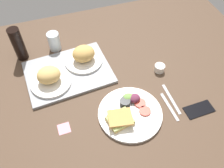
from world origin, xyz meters
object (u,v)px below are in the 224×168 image
object	(u,v)px
espresso_cup	(160,68)
fork	(170,107)
bread_plate_near	(50,78)
plate_with_salad	(129,112)
knife	(171,99)
serving_tray	(68,72)
cell_phone	(199,109)
bread_plate_far	(84,56)
sticky_note	(64,128)
soda_bottle	(18,44)
drinking_glass	(54,41)

from	to	relation	value
espresso_cup	fork	size ratio (longest dim) A/B	0.33
bread_plate_near	plate_with_salad	size ratio (longest dim) A/B	0.70
fork	knife	distance (cm)	5.00
plate_with_salad	espresso_cup	xyz separation A→B (cm)	(26.04, 21.07, 0.38)
serving_tray	cell_phone	world-z (taller)	serving_tray
bread_plate_far	cell_phone	bearing A→B (deg)	-46.66
serving_tray	bread_plate_far	size ratio (longest dim) A/B	2.12
plate_with_salad	sticky_note	world-z (taller)	plate_with_salad
espresso_cup	fork	world-z (taller)	espresso_cup
soda_bottle	espresso_cup	size ratio (longest dim) A/B	3.57
bread_plate_far	drinking_glass	world-z (taller)	bread_plate_far
serving_tray	fork	world-z (taller)	serving_tray
serving_tray	plate_with_salad	distance (cm)	41.19
soda_bottle	serving_tray	bearing A→B (deg)	-42.60
espresso_cup	knife	size ratio (longest dim) A/B	0.29
soda_bottle	cell_phone	distance (cm)	101.27
plate_with_salad	drinking_glass	xyz separation A→B (cm)	(-25.36, 56.73, 3.95)
bread_plate_near	knife	size ratio (longest dim) A/B	1.12
plate_with_salad	drinking_glass	size ratio (longest dim) A/B	2.76
bread_plate_near	bread_plate_far	bearing A→B (deg)	25.32
espresso_cup	sticky_note	distance (cm)	60.16
knife	sticky_note	size ratio (longest dim) A/B	3.39
bread_plate_far	espresso_cup	bearing A→B (deg)	-26.24
cell_phone	espresso_cup	bearing A→B (deg)	102.73
fork	cell_phone	size ratio (longest dim) A/B	1.18
sticky_note	serving_tray	bearing A→B (deg)	74.78
serving_tray	bread_plate_far	bearing A→B (deg)	25.99
bread_plate_far	sticky_note	size ratio (longest dim) A/B	3.79
bread_plate_near	drinking_glass	size ratio (longest dim) A/B	1.92
soda_bottle	knife	xyz separation A→B (cm)	(68.22, -53.76, -9.76)
serving_tray	sticky_note	bearing A→B (deg)	-105.22
bread_plate_far	knife	xyz separation A→B (cm)	(35.48, -38.15, -5.22)
drinking_glass	bread_plate_far	bearing A→B (deg)	-51.47
drinking_glass	knife	size ratio (longest dim) A/B	0.59
cell_phone	serving_tray	bearing A→B (deg)	140.68
soda_bottle	espresso_cup	xyz separation A→B (cm)	(70.62, -34.28, -8.01)
bread_plate_near	drinking_glass	world-z (taller)	bread_plate_near
bread_plate_near	fork	world-z (taller)	bread_plate_near
drinking_glass	cell_phone	distance (cm)	87.95
fork	sticky_note	xyz separation A→B (cm)	(-51.65, 4.50, -0.19)
plate_with_salad	knife	xyz separation A→B (cm)	(23.64, 1.60, -1.37)
drinking_glass	sticky_note	world-z (taller)	drinking_glass
fork	knife	xyz separation A→B (cm)	(3.00, 4.00, 0.00)
espresso_cup	fork	xyz separation A→B (cm)	(-5.40, -23.48, -1.75)
fork	bread_plate_far	bearing A→B (deg)	35.50
serving_tray	drinking_glass	world-z (taller)	drinking_glass
bread_plate_near	drinking_glass	bearing A→B (deg)	75.62
serving_tray	sticky_note	distance (cm)	33.82
soda_bottle	knife	bearing A→B (deg)	-38.24
bread_plate_near	sticky_note	bearing A→B (deg)	-87.60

